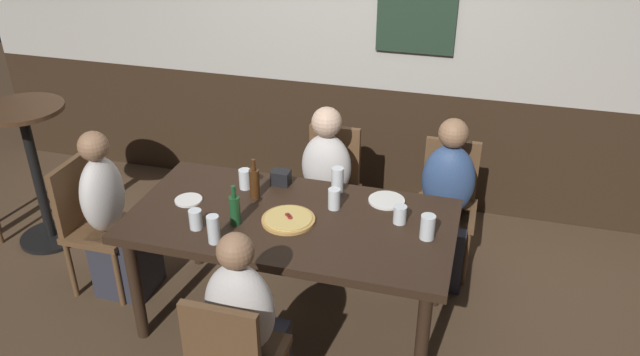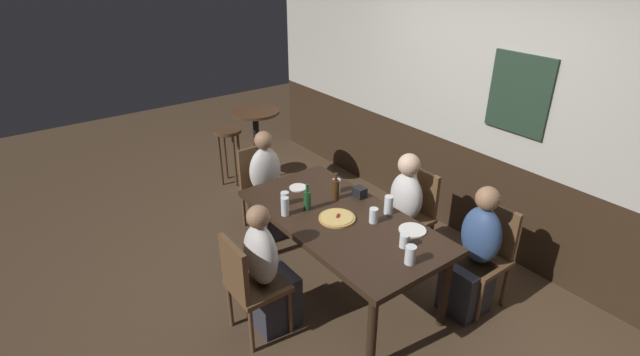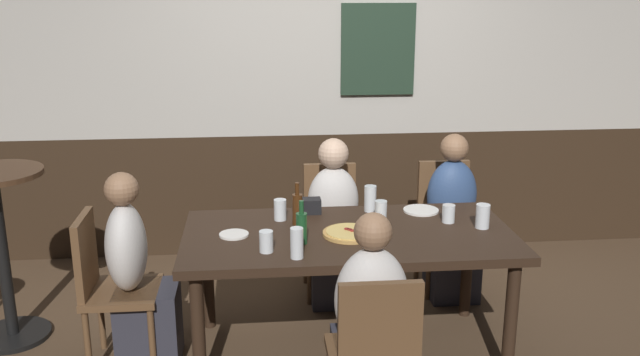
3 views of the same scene
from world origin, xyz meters
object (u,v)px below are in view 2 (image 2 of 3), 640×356
at_px(highball_clear, 388,206).
at_px(beer_bottle_green, 307,200).
at_px(plate_white_small, 298,188).
at_px(tumbler_water, 404,241).
at_px(person_head_west, 269,192).
at_px(beer_glass_tall, 374,216).
at_px(pint_glass_pale, 285,199).
at_px(chair_mid_far, 413,210).
at_px(pint_glass_amber, 285,208).
at_px(beer_bottle_brown, 336,189).
at_px(person_mid_near, 268,278).
at_px(person_mid_far, 401,219).
at_px(plate_white_large, 412,230).
at_px(chair_right_far, 486,251).
at_px(dining_table, 341,225).
at_px(side_bar_table, 257,146).
at_px(condiment_caddy, 360,192).
at_px(bar_stool, 228,141).
at_px(tumbler_short, 336,187).
at_px(chair_head_west, 260,184).
at_px(beer_glass_half, 410,256).
at_px(pizza, 337,218).
at_px(chair_mid_near, 249,282).

xyz_separation_m(highball_clear, beer_bottle_green, (-0.45, -0.50, 0.02)).
bearing_deg(plate_white_small, highball_clear, 23.10).
bearing_deg(tumbler_water, person_head_west, -176.39).
bearing_deg(tumbler_water, beer_glass_tall, 172.72).
height_order(pint_glass_pale, tumbler_water, pint_glass_pale).
relative_size(chair_mid_far, person_head_west, 0.79).
bearing_deg(pint_glass_amber, chair_mid_far, 75.72).
distance_m(chair_mid_far, beer_bottle_brown, 0.84).
relative_size(person_mid_near, person_mid_far, 1.00).
height_order(beer_bottle_green, plate_white_large, beer_bottle_green).
bearing_deg(chair_right_far, beer_glass_tall, -129.90).
distance_m(dining_table, side_bar_table, 2.04).
bearing_deg(condiment_caddy, beer_bottle_green, -100.83).
bearing_deg(highball_clear, person_mid_near, -99.53).
xyz_separation_m(person_head_west, bar_stool, (-1.28, 0.20, 0.10)).
distance_m(person_mid_near, side_bar_table, 2.28).
relative_size(highball_clear, pint_glass_amber, 1.00).
distance_m(beer_glass_tall, condiment_caddy, 0.43).
height_order(person_mid_far, tumbler_short, person_mid_far).
bearing_deg(beer_bottle_brown, chair_head_west, -171.43).
height_order(chair_right_far, beer_glass_half, chair_right_far).
bearing_deg(beer_bottle_green, beer_glass_tall, 32.52).
bearing_deg(beer_bottle_brown, person_head_west, -169.89).
xyz_separation_m(highball_clear, tumbler_water, (0.42, -0.24, -0.02)).
xyz_separation_m(chair_mid_far, beer_glass_half, (0.76, -0.88, 0.30)).
height_order(highball_clear, side_bar_table, side_bar_table).
xyz_separation_m(chair_right_far, person_head_west, (-1.98, -0.88, -0.03)).
xyz_separation_m(chair_head_west, beer_glass_half, (2.10, -0.00, 0.30)).
bearing_deg(pizza, beer_glass_half, 3.22).
xyz_separation_m(person_head_west, beer_bottle_brown, (0.90, 0.16, 0.37)).
bearing_deg(tumbler_short, dining_table, -33.28).
distance_m(chair_right_far, tumbler_short, 1.37).
relative_size(beer_bottle_brown, plate_white_large, 1.16).
bearing_deg(tumbler_short, chair_mid_far, 59.59).
distance_m(chair_right_far, highball_clear, 0.88).
relative_size(dining_table, pint_glass_amber, 11.53).
bearing_deg(chair_head_west, beer_bottle_brown, 8.57).
distance_m(tumbler_short, pint_glass_amber, 0.59).
distance_m(plate_white_large, plate_white_small, 1.17).
relative_size(beer_bottle_brown, plate_white_small, 1.53).
bearing_deg(pizza, chair_mid_near, -90.01).
bearing_deg(pint_glass_pale, highball_clear, 43.12).
height_order(beer_glass_half, plate_white_small, beer_glass_half).
height_order(dining_table, beer_glass_tall, beer_glass_tall).
height_order(beer_bottle_brown, bar_stool, beer_bottle_brown).
distance_m(pizza, condiment_caddy, 0.44).
height_order(chair_right_far, chair_mid_far, same).
height_order(highball_clear, beer_bottle_green, beer_bottle_green).
xyz_separation_m(person_mid_near, condiment_caddy, (-0.18, 1.07, 0.32)).
relative_size(chair_head_west, condiment_caddy, 8.00).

